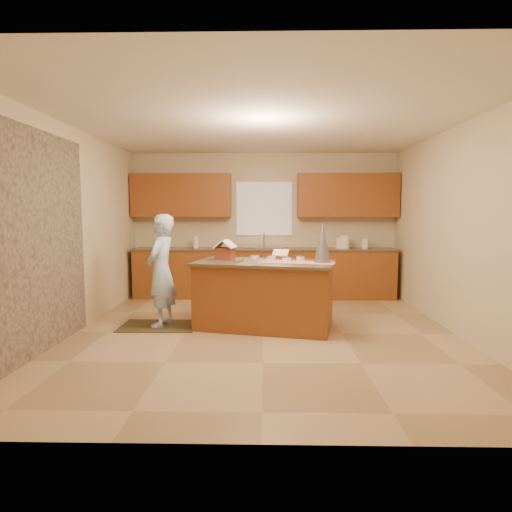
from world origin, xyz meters
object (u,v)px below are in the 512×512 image
(island_base, at_px, (264,296))
(boy, at_px, (161,270))
(tinsel_tree, at_px, (322,242))
(gingerbread_house, at_px, (225,252))

(island_base, height_order, boy, boy)
(tinsel_tree, bearing_deg, boy, 176.27)
(island_base, relative_size, boy, 1.16)
(tinsel_tree, relative_size, boy, 0.35)
(boy, bearing_deg, gingerbread_house, 104.94)
(island_base, xyz_separation_m, gingerbread_house, (-0.54, 0.07, 0.61))
(island_base, distance_m, boy, 1.47)
(island_base, bearing_deg, boy, -168.07)
(island_base, xyz_separation_m, tinsel_tree, (0.77, -0.12, 0.75))
(tinsel_tree, distance_m, boy, 2.23)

